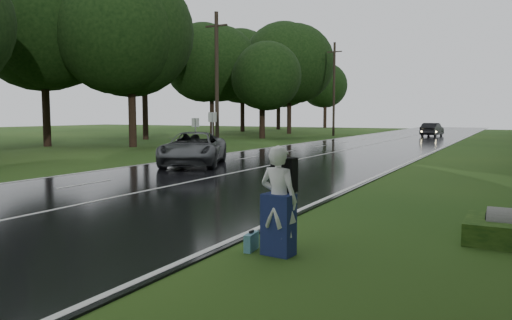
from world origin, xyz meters
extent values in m
plane|color=#284615|center=(0.00, 0.00, 0.00)|extent=(160.00, 160.00, 0.00)
cube|color=black|center=(0.00, 20.00, 0.02)|extent=(12.00, 140.00, 0.04)
cube|color=silver|center=(0.00, 20.00, 0.04)|extent=(0.12, 140.00, 0.01)
imported|color=#4F5154|center=(-3.46, 9.44, 0.86)|extent=(4.97, 6.52, 1.65)
imported|color=black|center=(2.17, 48.14, 0.81)|extent=(2.03, 4.78, 1.53)
imported|color=silver|center=(7.03, -2.66, 1.01)|extent=(0.78, 0.55, 2.02)
cube|color=navy|center=(7.03, -2.66, 0.57)|extent=(0.60, 0.43, 1.13)
cube|color=black|center=(7.01, -2.37, 1.46)|extent=(0.48, 0.28, 0.65)
cube|color=teal|center=(6.46, -2.65, 0.17)|extent=(0.20, 0.49, 0.34)
camera|label=1|loc=(10.84, -10.65, 2.59)|focal=34.43mm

